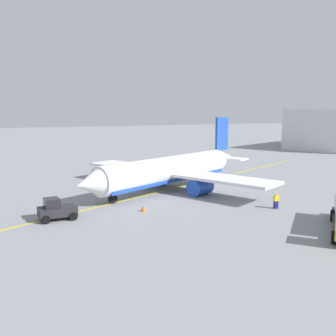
{
  "coord_description": "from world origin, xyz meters",
  "views": [
    {
      "loc": [
        21.46,
        46.46,
        10.77
      ],
      "look_at": [
        0.0,
        0.0,
        3.0
      ],
      "focal_mm": 41.29,
      "sensor_mm": 36.0,
      "label": 1
    }
  ],
  "objects_px": {
    "pushback_tug": "(56,210)",
    "safety_cone_wingtip": "(53,202)",
    "airplane": "(170,171)",
    "refueling_worker": "(276,201)",
    "safety_cone_nose": "(143,208)"
  },
  "relations": [
    {
      "from": "safety_cone_wingtip",
      "to": "safety_cone_nose",
      "type": "bearing_deg",
      "value": 140.65
    },
    {
      "from": "safety_cone_nose",
      "to": "refueling_worker",
      "type": "bearing_deg",
      "value": 159.9
    },
    {
      "from": "pushback_tug",
      "to": "safety_cone_wingtip",
      "type": "relative_size",
      "value": 6.04
    },
    {
      "from": "airplane",
      "to": "refueling_worker",
      "type": "relative_size",
      "value": 17.26
    },
    {
      "from": "airplane",
      "to": "safety_cone_nose",
      "type": "xyz_separation_m",
      "value": [
        7.5,
        9.19,
        -2.26
      ]
    },
    {
      "from": "airplane",
      "to": "pushback_tug",
      "type": "height_order",
      "value": "airplane"
    },
    {
      "from": "airplane",
      "to": "safety_cone_wingtip",
      "type": "bearing_deg",
      "value": 8.49
    },
    {
      "from": "pushback_tug",
      "to": "refueling_worker",
      "type": "relative_size",
      "value": 2.16
    },
    {
      "from": "airplane",
      "to": "refueling_worker",
      "type": "height_order",
      "value": "airplane"
    },
    {
      "from": "airplane",
      "to": "safety_cone_wingtip",
      "type": "height_order",
      "value": "airplane"
    },
    {
      "from": "airplane",
      "to": "safety_cone_wingtip",
      "type": "relative_size",
      "value": 48.16
    },
    {
      "from": "pushback_tug",
      "to": "safety_cone_wingtip",
      "type": "height_order",
      "value": "pushback_tug"
    },
    {
      "from": "pushback_tug",
      "to": "safety_cone_wingtip",
      "type": "bearing_deg",
      "value": -95.62
    },
    {
      "from": "pushback_tug",
      "to": "safety_cone_nose",
      "type": "xyz_separation_m",
      "value": [
        -8.93,
        0.63,
        -0.68
      ]
    },
    {
      "from": "airplane",
      "to": "refueling_worker",
      "type": "xyz_separation_m",
      "value": [
        -6.15,
        14.18,
        -1.77
      ]
    }
  ]
}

